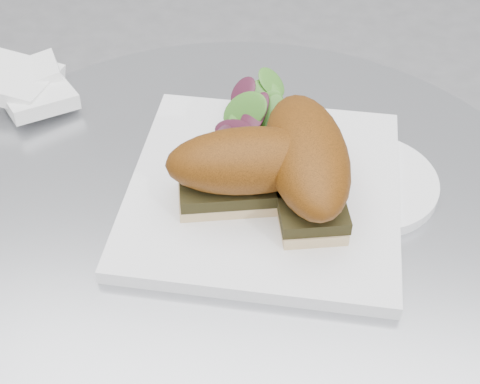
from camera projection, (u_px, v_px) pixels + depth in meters
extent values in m
cylinder|color=#B5B7BC|center=(237.00, 238.00, 0.67)|extent=(0.70, 0.70, 0.02)
cube|color=white|center=(264.00, 190.00, 0.69)|extent=(0.29, 0.29, 0.02)
cube|color=beige|center=(248.00, 194.00, 0.67)|extent=(0.15, 0.08, 0.01)
cube|color=black|center=(248.00, 184.00, 0.66)|extent=(0.14, 0.08, 0.01)
ellipsoid|color=#663209|center=(249.00, 161.00, 0.64)|extent=(0.17, 0.10, 0.06)
cube|color=beige|center=(304.00, 187.00, 0.67)|extent=(0.09, 0.16, 0.01)
cube|color=black|center=(305.00, 177.00, 0.67)|extent=(0.09, 0.16, 0.01)
ellipsoid|color=#663209|center=(307.00, 154.00, 0.64)|extent=(0.11, 0.19, 0.06)
cylinder|color=white|center=(368.00, 183.00, 0.70)|extent=(0.15, 0.15, 0.01)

